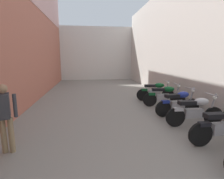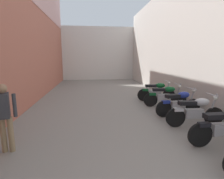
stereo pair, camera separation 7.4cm
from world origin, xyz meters
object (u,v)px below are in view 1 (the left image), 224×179
(motorcycle_fifth, at_px, (195,111))
(motorcycle_sixth, at_px, (179,102))
(motorcycle_eighth, at_px, (156,91))
(pedestrian_further_down, at_px, (5,114))
(motorcycle_seventh, at_px, (164,95))

(motorcycle_fifth, relative_size, motorcycle_sixth, 1.01)
(motorcycle_eighth, relative_size, pedestrian_further_down, 1.18)
(motorcycle_seventh, bearing_deg, motorcycle_sixth, -90.00)
(pedestrian_further_down, bearing_deg, motorcycle_seventh, 32.02)
(motorcycle_fifth, distance_m, motorcycle_seventh, 2.28)
(pedestrian_further_down, bearing_deg, motorcycle_sixth, 20.97)
(motorcycle_seventh, height_order, motorcycle_eighth, same)
(motorcycle_fifth, bearing_deg, motorcycle_sixth, 90.01)
(motorcycle_fifth, relative_size, pedestrian_further_down, 1.18)
(motorcycle_seventh, distance_m, pedestrian_further_down, 6.04)
(motorcycle_fifth, relative_size, motorcycle_eighth, 1.00)
(motorcycle_seventh, xyz_separation_m, motorcycle_eighth, (0.00, 1.04, 0.00))
(motorcycle_seventh, bearing_deg, motorcycle_fifth, -90.00)
(motorcycle_sixth, distance_m, pedestrian_further_down, 5.49)
(motorcycle_fifth, bearing_deg, motorcycle_eighth, 90.00)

